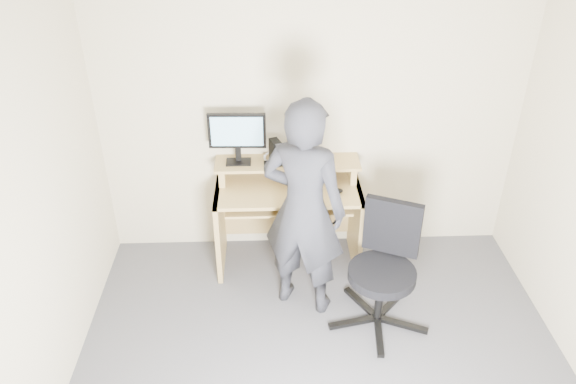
{
  "coord_description": "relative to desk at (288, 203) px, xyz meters",
  "views": [
    {
      "loc": [
        -0.35,
        -2.5,
        3.11
      ],
      "look_at": [
        -0.22,
        1.05,
        0.95
      ],
      "focal_mm": 35.0,
      "sensor_mm": 36.0,
      "label": 1
    }
  ],
  "objects": [
    {
      "name": "ceiling",
      "position": [
        0.2,
        -1.53,
        1.95
      ],
      "size": [
        3.5,
        3.5,
        0.02
      ],
      "primitive_type": "cube",
      "color": "white",
      "rests_on": "back_wall"
    },
    {
      "name": "smartphone",
      "position": [
        0.31,
        0.02,
        0.37
      ],
      "size": [
        0.1,
        0.14,
        0.01
      ],
      "primitive_type": "cube",
      "rotation": [
        0.0,
        0.0,
        0.27
      ],
      "color": "black",
      "rests_on": "desk"
    },
    {
      "name": "headphones",
      "position": [
        -0.12,
        0.14,
        0.37
      ],
      "size": [
        0.18,
        0.18,
        0.06
      ],
      "primitive_type": "torus",
      "rotation": [
        0.26,
        0.0,
        -0.18
      ],
      "color": "silver",
      "rests_on": "desk"
    },
    {
      "name": "keyboard",
      "position": [
        -0.05,
        -0.17,
        0.12
      ],
      "size": [
        0.46,
        0.18,
        0.03
      ],
      "primitive_type": "cube",
      "rotation": [
        0.0,
        0.0,
        -0.0
      ],
      "color": "black",
      "rests_on": "desk"
    },
    {
      "name": "desk",
      "position": [
        0.0,
        0.0,
        0.0
      ],
      "size": [
        1.2,
        0.6,
        0.91
      ],
      "color": "tan",
      "rests_on": "ground"
    },
    {
      "name": "external_drive",
      "position": [
        -0.1,
        0.06,
        0.46
      ],
      "size": [
        0.11,
        0.15,
        0.2
      ],
      "primitive_type": "cube",
      "rotation": [
        0.0,
        0.0,
        0.35
      ],
      "color": "black",
      "rests_on": "desk"
    },
    {
      "name": "travel_mug",
      "position": [
        0.13,
        0.06,
        0.46
      ],
      "size": [
        0.1,
        0.1,
        0.19
      ],
      "primitive_type": "cylinder",
      "rotation": [
        0.0,
        0.0,
        -0.12
      ],
      "color": "silver",
      "rests_on": "desk"
    },
    {
      "name": "back_wall",
      "position": [
        0.2,
        0.22,
        0.7
      ],
      "size": [
        3.5,
        0.02,
        2.5
      ],
      "primitive_type": "cube",
      "color": "beige",
      "rests_on": "ground"
    },
    {
      "name": "office_chair",
      "position": [
        0.69,
        -0.8,
        -0.03
      ],
      "size": [
        0.75,
        0.74,
        0.95
      ],
      "rotation": [
        0.0,
        0.0,
        -0.42
      ],
      "color": "black",
      "rests_on": "ground"
    },
    {
      "name": "person",
      "position": [
        0.09,
        -0.61,
        0.33
      ],
      "size": [
        0.75,
        0.64,
        1.75
      ],
      "primitive_type": "imported",
      "rotation": [
        0.0,
        0.0,
        2.73
      ],
      "color": "black",
      "rests_on": "ground"
    },
    {
      "name": "charger",
      "position": [
        -0.17,
        0.01,
        0.38
      ],
      "size": [
        0.05,
        0.05,
        0.03
      ],
      "primitive_type": "cube",
      "rotation": [
        0.0,
        0.0,
        0.15
      ],
      "color": "black",
      "rests_on": "desk"
    },
    {
      "name": "mouse",
      "position": [
        0.39,
        -0.18,
        0.22
      ],
      "size": [
        0.1,
        0.07,
        0.04
      ],
      "primitive_type": "ellipsoid",
      "rotation": [
        0.0,
        0.0,
        0.03
      ],
      "color": "black",
      "rests_on": "desk"
    },
    {
      "name": "monitor",
      "position": [
        -0.4,
        0.06,
        0.63
      ],
      "size": [
        0.46,
        0.13,
        0.44
      ],
      "rotation": [
        0.0,
        0.0,
        -0.03
      ],
      "color": "black",
      "rests_on": "desk"
    }
  ]
}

